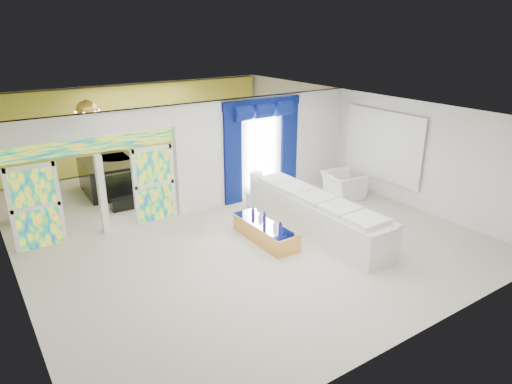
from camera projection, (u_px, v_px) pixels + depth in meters
floor at (222, 220)px, 12.18m from camera, size 12.00×12.00×0.00m
dividing_wall at (266, 146)px, 13.57m from camera, size 5.70×0.18×3.00m
dividing_header at (90, 125)px, 10.53m from camera, size 4.30×0.18×0.55m
stained_panel_left at (36, 207)px, 10.38m from camera, size 0.95×0.04×2.00m
stained_panel_right at (154, 184)px, 11.87m from camera, size 0.95×0.04×2.00m
stained_transom at (93, 145)px, 10.69m from camera, size 4.00×0.05×0.35m
window_pane at (261, 150)px, 13.38m from camera, size 1.00×0.02×2.30m
blue_drape_left at (233, 157)px, 12.85m from camera, size 0.55×0.10×2.80m
blue_drape_right at (289, 147)px, 13.89m from camera, size 0.55×0.10×2.80m
blue_pelmet at (262, 103)px, 12.88m from camera, size 2.60×0.12×0.25m
wall_mirror at (382, 146)px, 13.45m from camera, size 0.04×2.70×1.90m
gold_curtains at (138, 126)px, 16.26m from camera, size 9.70×0.12×2.90m
white_sofa at (316, 216)px, 11.37m from camera, size 0.99×4.46×0.85m
coffee_table at (265, 232)px, 10.97m from camera, size 0.66×1.94×0.43m
console_table at (265, 196)px, 13.36m from camera, size 1.17×0.46×0.38m
table_lamp at (256, 182)px, 13.03m from camera, size 0.36×0.36×0.58m
armchair at (343, 185)px, 13.71m from camera, size 1.17×1.29×0.74m
grand_piano at (109, 177)px, 14.05m from camera, size 1.56×2.00×0.97m
piano_bench at (128, 203)px, 12.92m from camera, size 0.96×0.41×0.31m
tv_console at (23, 208)px, 11.99m from camera, size 0.61×0.57×0.75m
chandelier at (87, 111)px, 12.71m from camera, size 0.60×0.60×0.60m
decanters at (267, 221)px, 10.79m from camera, size 0.19×1.26×0.29m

